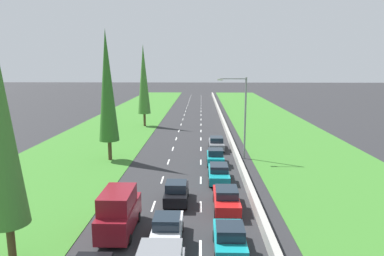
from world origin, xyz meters
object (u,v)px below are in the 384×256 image
at_px(maroon_van_left_lane, 119,212).
at_px(grey_sedan_right_lane, 216,143).
at_px(street_light_mast, 242,112).
at_px(teal_hatchback_right_lane, 229,239).
at_px(silver_hatchback_centre_lane, 167,228).
at_px(teal_sedan_right_lane, 219,173).
at_px(black_hatchback_centre_lane, 176,192).
at_px(teal_hatchback_right_lane_fifth, 215,157).
at_px(poplar_tree_third, 144,80).
at_px(red_sedan_right_lane, 226,199).
at_px(poplar_tree_second, 107,86).

relative_size(maroon_van_left_lane, grey_sedan_right_lane, 1.09).
bearing_deg(maroon_van_left_lane, street_light_mast, 61.87).
bearing_deg(street_light_mast, maroon_van_left_lane, -118.13).
distance_m(teal_hatchback_right_lane, silver_hatchback_centre_lane, 3.73).
bearing_deg(teal_sedan_right_lane, black_hatchback_centre_lane, -124.84).
bearing_deg(teal_hatchback_right_lane_fifth, grey_sedan_right_lane, 86.60).
bearing_deg(black_hatchback_centre_lane, teal_hatchback_right_lane_fifth, 72.18).
relative_size(teal_sedan_right_lane, silver_hatchback_centre_lane, 1.15).
relative_size(teal_hatchback_right_lane, teal_sedan_right_lane, 0.87).
bearing_deg(poplar_tree_third, grey_sedan_right_lane, -55.36).
relative_size(red_sedan_right_lane, black_hatchback_centre_lane, 1.15).
bearing_deg(grey_sedan_right_lane, silver_hatchback_centre_lane, -99.57).
bearing_deg(silver_hatchback_centre_lane, poplar_tree_second, 114.22).
xyz_separation_m(maroon_van_left_lane, poplar_tree_third, (-4.62, 38.55, 6.51)).
distance_m(teal_hatchback_right_lane_fifth, street_light_mast, 5.87).
bearing_deg(teal_sedan_right_lane, red_sedan_right_lane, -87.63).
bearing_deg(maroon_van_left_lane, grey_sedan_right_lane, 72.39).
bearing_deg(teal_hatchback_right_lane, poplar_tree_third, 105.44).
height_order(teal_hatchback_right_lane_fifth, grey_sedan_right_lane, teal_hatchback_right_lane_fifth).
bearing_deg(silver_hatchback_centre_lane, black_hatchback_centre_lane, 88.87).
height_order(teal_hatchback_right_lane_fifth, maroon_van_left_lane, maroon_van_left_lane).
distance_m(poplar_tree_third, street_light_mast, 25.25).
xyz_separation_m(grey_sedan_right_lane, street_light_mast, (2.59, -4.02, 4.42)).
distance_m(maroon_van_left_lane, poplar_tree_second, 18.75).
height_order(teal_hatchback_right_lane, silver_hatchback_centre_lane, same).
xyz_separation_m(silver_hatchback_centre_lane, grey_sedan_right_lane, (3.85, 22.85, -0.02)).
height_order(teal_hatchback_right_lane, black_hatchback_centre_lane, same).
bearing_deg(poplar_tree_second, teal_hatchback_right_lane, -58.63).
relative_size(red_sedan_right_lane, silver_hatchback_centre_lane, 1.15).
bearing_deg(teal_sedan_right_lane, maroon_van_left_lane, -124.01).
bearing_deg(poplar_tree_second, silver_hatchback_centre_lane, -65.78).
distance_m(silver_hatchback_centre_lane, black_hatchback_centre_lane, 5.91).
bearing_deg(teal_hatchback_right_lane, maroon_van_left_lane, 161.92).
distance_m(teal_sedan_right_lane, black_hatchback_centre_lane, 6.00).
distance_m(teal_sedan_right_lane, poplar_tree_second, 15.35).
relative_size(red_sedan_right_lane, poplar_tree_third, 0.33).
xyz_separation_m(black_hatchback_centre_lane, street_light_mast, (6.32, 12.91, 4.40)).
relative_size(teal_hatchback_right_lane_fifth, grey_sedan_right_lane, 0.87).
xyz_separation_m(grey_sedan_right_lane, poplar_tree_second, (-11.87, -5.02, 7.28)).
distance_m(teal_sedan_right_lane, silver_hatchback_centre_lane, 11.40).
bearing_deg(black_hatchback_centre_lane, teal_hatchback_right_lane, -64.06).
relative_size(grey_sedan_right_lane, poplar_tree_second, 0.32).
bearing_deg(red_sedan_right_lane, teal_sedan_right_lane, 92.37).
distance_m(red_sedan_right_lane, poplar_tree_second, 19.03).
relative_size(black_hatchback_centre_lane, poplar_tree_third, 0.28).
bearing_deg(black_hatchback_centre_lane, poplar_tree_third, 103.07).
bearing_deg(poplar_tree_third, red_sedan_right_lane, -71.71).
bearing_deg(silver_hatchback_centre_lane, poplar_tree_third, 101.01).
height_order(teal_hatchback_right_lane, poplar_tree_second, poplar_tree_second).
bearing_deg(teal_hatchback_right_lane_fifth, silver_hatchback_centre_lane, -101.98).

